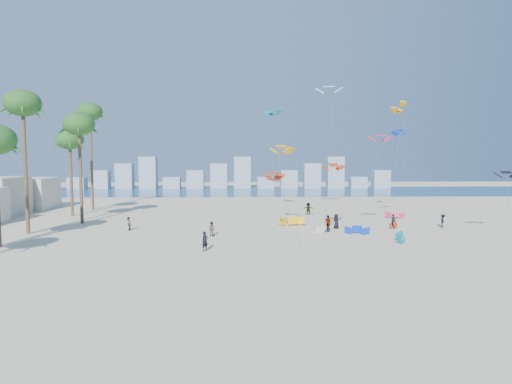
{
  "coord_description": "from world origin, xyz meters",
  "views": [
    {
      "loc": [
        1.57,
        -30.33,
        8.37
      ],
      "look_at": [
        3.0,
        16.0,
        4.5
      ],
      "focal_mm": 29.7,
      "sensor_mm": 36.0,
      "label": 1
    }
  ],
  "objects": [
    {
      "name": "ocean",
      "position": [
        0.0,
        72.0,
        0.01
      ],
      "size": [
        220.0,
        220.0,
        0.0
      ],
      "primitive_type": "plane",
      "color": "navy",
      "rests_on": "ground"
    },
    {
      "name": "kitesurfer_near",
      "position": [
        -1.82,
        6.82,
        0.88
      ],
      "size": [
        0.76,
        0.75,
        1.77
      ],
      "primitive_type": "imported",
      "rotation": [
        0.0,
        0.0,
        0.75
      ],
      "color": "black",
      "rests_on": "ground"
    },
    {
      "name": "ground",
      "position": [
        0.0,
        0.0,
        0.0
      ],
      "size": [
        220.0,
        220.0,
        0.0
      ],
      "primitive_type": "plane",
      "color": "beige",
      "rests_on": "ground"
    },
    {
      "name": "kitesurfer_mid",
      "position": [
        -1.75,
        13.92,
        0.77
      ],
      "size": [
        0.95,
        0.9,
        1.54
      ],
      "primitive_type": "imported",
      "rotation": [
        0.0,
        0.0,
        2.54
      ],
      "color": "gray",
      "rests_on": "ground"
    },
    {
      "name": "distant_skyline",
      "position": [
        -1.19,
        82.0,
        3.09
      ],
      "size": [
        85.0,
        3.0,
        8.4
      ],
      "color": "#9EADBF",
      "rests_on": "ground"
    },
    {
      "name": "palm_row",
      "position": [
        -21.67,
        16.19,
        12.01
      ],
      "size": [
        8.23,
        44.8,
        16.8
      ],
      "color": "brown",
      "rests_on": "ground"
    },
    {
      "name": "flying_kites",
      "position": [
        13.68,
        23.55,
        12.84
      ],
      "size": [
        27.25,
        30.48,
        18.68
      ],
      "color": "red",
      "rests_on": "ground"
    },
    {
      "name": "kitesurfers_far",
      "position": [
        11.63,
        21.29,
        0.86
      ],
      "size": [
        37.6,
        14.82,
        1.87
      ],
      "color": "black",
      "rests_on": "ground"
    },
    {
      "name": "grounded_kites",
      "position": [
        13.94,
        17.32,
        0.44
      ],
      "size": [
        17.95,
        18.36,
        1.02
      ],
      "color": "white",
      "rests_on": "ground"
    }
  ]
}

